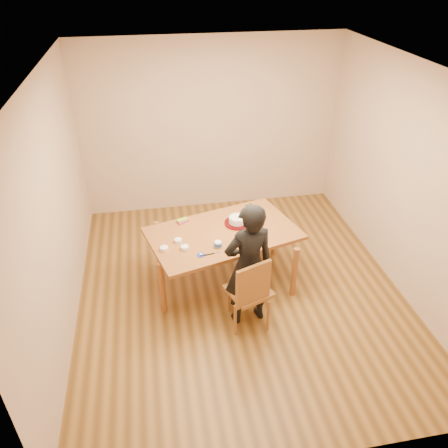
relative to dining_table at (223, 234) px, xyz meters
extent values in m
cube|color=brown|center=(0.17, -0.22, -0.73)|extent=(4.00, 4.50, 0.00)
cube|color=silver|center=(0.17, -0.22, 1.97)|extent=(4.00, 4.50, 0.00)
cube|color=tan|center=(0.17, 2.03, 0.62)|extent=(4.00, 0.00, 2.70)
cube|color=tan|center=(-1.83, -0.22, 0.62)|extent=(0.00, 4.50, 2.70)
cube|color=tan|center=(2.17, -0.22, 0.62)|extent=(0.00, 4.50, 2.70)
cube|color=brown|center=(0.00, 0.00, 0.00)|extent=(2.00, 1.49, 0.04)
cube|color=brown|center=(0.15, -0.78, -0.28)|extent=(0.56, 0.56, 0.04)
cylinder|color=#AB0B1E|center=(0.21, 0.15, 0.03)|extent=(0.32, 0.32, 0.02)
cylinder|color=white|center=(0.21, 0.15, 0.08)|extent=(0.21, 0.21, 0.07)
ellipsoid|color=white|center=(0.21, 0.15, 0.13)|extent=(0.21, 0.21, 0.03)
cylinder|color=white|center=(-0.12, -0.30, 0.06)|extent=(0.08, 0.08, 0.07)
cylinder|color=#1A2AA9|center=(-0.33, -0.42, 0.03)|extent=(0.09, 0.09, 0.01)
ellipsoid|color=white|center=(-0.33, -0.42, 0.04)|extent=(0.04, 0.04, 0.02)
cylinder|color=white|center=(-0.50, -0.28, 0.04)|extent=(0.09, 0.09, 0.04)
cylinder|color=white|center=(-0.56, -0.12, 0.04)|extent=(0.09, 0.09, 0.04)
cylinder|color=white|center=(-0.74, -0.25, 0.04)|extent=(0.09, 0.09, 0.04)
cube|color=#EF3870|center=(-0.47, 0.31, 0.03)|extent=(0.16, 0.13, 0.02)
cube|color=green|center=(-0.47, 0.32, 0.05)|extent=(0.14, 0.11, 0.02)
cube|color=black|center=(-0.26, -0.43, 0.03)|extent=(0.17, 0.04, 0.01)
imported|color=black|center=(0.15, -0.73, 0.04)|extent=(0.61, 0.45, 1.54)
camera|label=1|loc=(-0.78, -4.38, 2.98)|focal=35.00mm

